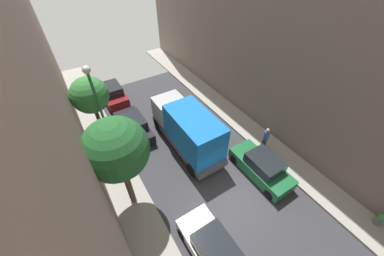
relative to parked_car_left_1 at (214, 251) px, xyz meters
name	(u,v)px	position (x,y,z in m)	size (l,w,h in m)	color
ground	(235,203)	(2.70, 1.57, -0.72)	(32.00, 32.00, 0.00)	#38383D
sidewalk_left	(156,253)	(-2.30, 1.57, -0.64)	(2.00, 44.00, 0.15)	#A8A399
sidewalk_right	(293,166)	(7.70, 1.57, -0.64)	(2.00, 44.00, 0.15)	#A8A399
parked_car_left_1	(214,251)	(0.00, 0.00, 0.00)	(1.78, 4.20, 1.57)	white
parked_car_left_2	(134,126)	(0.00, 10.26, 0.00)	(1.78, 4.20, 1.57)	black
parked_car_left_3	(112,93)	(0.00, 15.50, 0.00)	(1.78, 4.20, 1.57)	maroon
parked_car_right_2	(262,167)	(5.40, 2.34, 0.00)	(1.78, 4.20, 1.57)	#1E6638
delivery_truck	(187,129)	(2.70, 6.82, 1.07)	(2.26, 6.60, 3.38)	#4C4C51
pedestrian	(266,137)	(7.23, 3.86, 0.35)	(0.40, 0.36, 1.72)	#2D334C
street_tree_0	(90,95)	(-2.08, 11.20, 2.97)	(2.46, 2.46, 4.80)	brown
street_tree_2	(116,150)	(-2.19, 4.82, 3.78)	(3.02, 3.02, 5.90)	brown
potted_plant_0	(381,219)	(8.26, -3.36, -0.07)	(0.45, 0.45, 0.86)	slate
lamp_post	(98,102)	(-1.90, 9.34, 3.54)	(0.44, 0.44, 6.37)	#26723F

